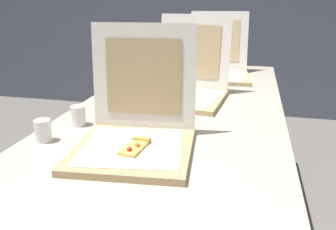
# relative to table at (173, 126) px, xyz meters

# --- Properties ---
(table) EXTENTS (0.88, 2.30, 0.73)m
(table) POSITION_rel_table_xyz_m (0.00, 0.00, 0.00)
(table) COLOR #BCB29E
(table) RESTS_ON ground
(pizza_box_front) EXTENTS (0.39, 0.42, 0.38)m
(pizza_box_front) POSITION_rel_table_xyz_m (-0.04, -0.34, 0.10)
(pizza_box_front) COLOR tan
(pizza_box_front) RESTS_ON table
(pizza_box_middle) EXTENTS (0.40, 0.44, 0.38)m
(pizza_box_middle) POSITION_rel_table_xyz_m (-0.00, 0.25, 0.10)
(pizza_box_middle) COLOR tan
(pizza_box_middle) RESTS_ON table
(pizza_box_back) EXTENTS (0.40, 0.49, 0.37)m
(pizza_box_back) POSITION_rel_table_xyz_m (0.10, 0.76, 0.10)
(pizza_box_back) COLOR tan
(pizza_box_back) RESTS_ON table
(cup_white_mid) EXTENTS (0.05, 0.05, 0.07)m
(cup_white_mid) POSITION_rel_table_xyz_m (-0.23, 0.01, 0.08)
(cup_white_mid) COLOR white
(cup_white_mid) RESTS_ON table
(cup_white_near_center) EXTENTS (0.05, 0.05, 0.07)m
(cup_white_near_center) POSITION_rel_table_xyz_m (-0.32, -0.19, 0.08)
(cup_white_near_center) COLOR white
(cup_white_near_center) RESTS_ON table
(cup_white_near_left) EXTENTS (0.05, 0.05, 0.07)m
(cup_white_near_left) POSITION_rel_table_xyz_m (-0.36, -0.36, 0.08)
(cup_white_near_left) COLOR white
(cup_white_near_left) RESTS_ON table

